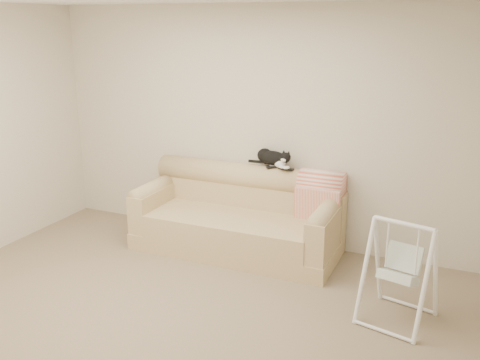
{
  "coord_description": "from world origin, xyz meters",
  "views": [
    {
      "loc": [
        2.13,
        -3.39,
        2.4
      ],
      "look_at": [
        0.08,
        1.27,
        0.9
      ],
      "focal_mm": 40.0,
      "sensor_mm": 36.0,
      "label": 1
    }
  ],
  "objects_px": {
    "sofa": "(239,218)",
    "tuxedo_cat": "(273,158)",
    "baby_swing": "(400,271)",
    "remote_b": "(286,169)",
    "remote_a": "(274,166)"
  },
  "relations": [
    {
      "from": "sofa",
      "to": "tuxedo_cat",
      "type": "xyz_separation_m",
      "value": [
        0.29,
        0.26,
        0.65
      ]
    },
    {
      "from": "sofa",
      "to": "remote_b",
      "type": "relative_size",
      "value": 12.48
    },
    {
      "from": "sofa",
      "to": "remote_b",
      "type": "bearing_deg",
      "value": 25.04
    },
    {
      "from": "remote_a",
      "to": "baby_swing",
      "type": "bearing_deg",
      "value": -35.34
    },
    {
      "from": "tuxedo_cat",
      "to": "baby_swing",
      "type": "bearing_deg",
      "value": -35.48
    },
    {
      "from": "sofa",
      "to": "tuxedo_cat",
      "type": "distance_m",
      "value": 0.76
    },
    {
      "from": "remote_b",
      "to": "remote_a",
      "type": "bearing_deg",
      "value": 169.96
    },
    {
      "from": "sofa",
      "to": "baby_swing",
      "type": "distance_m",
      "value": 1.99
    },
    {
      "from": "remote_a",
      "to": "baby_swing",
      "type": "distance_m",
      "value": 1.89
    },
    {
      "from": "sofa",
      "to": "remote_b",
      "type": "xyz_separation_m",
      "value": [
        0.46,
        0.21,
        0.56
      ]
    },
    {
      "from": "sofa",
      "to": "baby_swing",
      "type": "relative_size",
      "value": 2.49
    },
    {
      "from": "remote_a",
      "to": "baby_swing",
      "type": "xyz_separation_m",
      "value": [
        1.5,
        -1.06,
        -0.47
      ]
    },
    {
      "from": "sofa",
      "to": "tuxedo_cat",
      "type": "bearing_deg",
      "value": 41.62
    },
    {
      "from": "sofa",
      "to": "remote_b",
      "type": "height_order",
      "value": "remote_b"
    },
    {
      "from": "tuxedo_cat",
      "to": "remote_a",
      "type": "bearing_deg",
      "value": -43.66
    }
  ]
}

